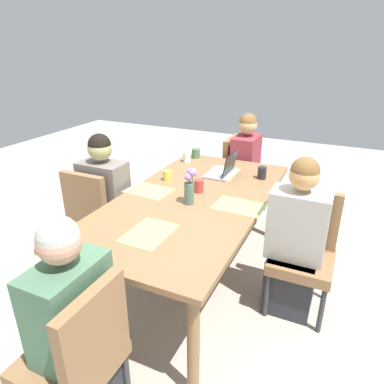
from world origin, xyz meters
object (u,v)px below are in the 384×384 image
object	(u,v)px
flower_vase	(190,184)
coffee_mug_near_left	(199,186)
person_head_left_left_far	(75,336)
laptop_head_right_right_near	(223,170)
person_far_left_near	(106,208)
chair_head_right_right_near	(240,173)
coffee_mug_far_left	(168,175)
dining_table	(192,206)
coffee_mug_near_right	(196,153)
chair_near_left_mid	(305,246)
person_near_left_mid	(295,246)
chair_head_left_left_far	(79,354)
person_head_right_right_near	(245,173)
coffee_mug_centre_right	(187,157)
coffee_mug_centre_left	(262,173)
chair_far_left_near	(96,213)

from	to	relation	value
flower_vase	coffee_mug_near_left	xyz separation A→B (m)	(0.23, 0.03, -0.10)
person_head_left_left_far	laptop_head_right_right_near	world-z (taller)	person_head_left_left_far
person_far_left_near	laptop_head_right_right_near	distance (m)	1.10
chair_head_right_right_near	coffee_mug_far_left	world-z (taller)	chair_head_right_right_near
dining_table	coffee_mug_near_right	size ratio (longest dim) A/B	22.26
person_far_left_near	coffee_mug_near_left	size ratio (longest dim) A/B	11.29
chair_near_left_mid	coffee_mug_near_right	xyz separation A→B (m)	(0.86, 1.27, 0.31)
chair_near_left_mid	person_near_left_mid	world-z (taller)	person_near_left_mid
chair_head_left_left_far	coffee_mug_near_right	size ratio (longest dim) A/B	9.47
person_head_right_right_near	coffee_mug_near_left	bearing A→B (deg)	178.13
chair_head_left_left_far	chair_head_right_right_near	world-z (taller)	same
chair_near_left_mid	person_head_right_right_near	world-z (taller)	person_head_right_right_near
dining_table	person_head_right_right_near	size ratio (longest dim) A/B	1.77
coffee_mug_near_right	dining_table	bearing A→B (deg)	-157.38
coffee_mug_near_right	coffee_mug_far_left	size ratio (longest dim) A/B	1.07
person_head_right_right_near	coffee_mug_centre_right	world-z (taller)	person_head_right_right_near
flower_vase	laptop_head_right_right_near	distance (m)	0.69
coffee_mug_near_left	coffee_mug_far_left	distance (m)	0.38
coffee_mug_centre_left	person_head_right_right_near	bearing A→B (deg)	26.97
person_near_left_mid	coffee_mug_centre_right	size ratio (longest dim) A/B	10.99
chair_head_left_left_far	person_head_left_left_far	distance (m)	0.10
chair_head_right_right_near	coffee_mug_centre_right	world-z (taller)	chair_head_right_right_near
chair_head_right_right_near	flower_vase	xyz separation A→B (m)	(-1.49, -0.07, 0.42)
person_head_right_right_near	person_head_left_left_far	bearing A→B (deg)	178.34
chair_near_left_mid	laptop_head_right_right_near	world-z (taller)	laptop_head_right_right_near
person_head_left_left_far	coffee_mug_centre_right	world-z (taller)	person_head_left_left_far
chair_head_right_right_near	person_near_left_mid	bearing A→B (deg)	-148.29
chair_far_left_near	coffee_mug_far_left	world-z (taller)	chair_far_left_near
dining_table	chair_near_left_mid	world-z (taller)	chair_near_left_mid
chair_head_right_right_near	coffee_mug_near_right	xyz separation A→B (m)	(-0.44, 0.36, 0.31)
dining_table	coffee_mug_near_left	distance (m)	0.18
flower_vase	coffee_mug_near_left	size ratio (longest dim) A/B	2.70
flower_vase	chair_near_left_mid	bearing A→B (deg)	-77.38
person_far_left_near	chair_near_left_mid	size ratio (longest dim) A/B	1.33
person_head_right_right_near	coffee_mug_centre_right	bearing A→B (deg)	139.56
person_far_left_near	laptop_head_right_right_near	xyz separation A→B (m)	(0.63, -0.86, 0.28)
flower_vase	chair_head_right_right_near	bearing A→B (deg)	2.51
coffee_mug_centre_left	flower_vase	bearing A→B (deg)	154.27
person_head_left_left_far	coffee_mug_near_left	bearing A→B (deg)	-1.49
person_head_left_left_far	chair_far_left_near	bearing A→B (deg)	35.22
coffee_mug_centre_right	chair_near_left_mid	bearing A→B (deg)	-118.47
coffee_mug_near_left	chair_head_right_right_near	bearing A→B (deg)	1.63
coffee_mug_centre_left	coffee_mug_centre_right	distance (m)	0.82
dining_table	chair_far_left_near	bearing A→B (deg)	98.04
chair_head_left_left_far	coffee_mug_centre_right	bearing A→B (deg)	11.97
chair_far_left_near	coffee_mug_near_left	distance (m)	0.96
chair_near_left_mid	coffee_mug_centre_right	bearing A→B (deg)	61.53
person_head_right_right_near	coffee_mug_centre_right	xyz separation A→B (m)	(-0.54, 0.46, 0.29)
chair_near_left_mid	coffee_mug_near_left	size ratio (longest dim) A/B	8.50
person_head_right_right_near	coffee_mug_centre_left	size ratio (longest dim) A/B	11.10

